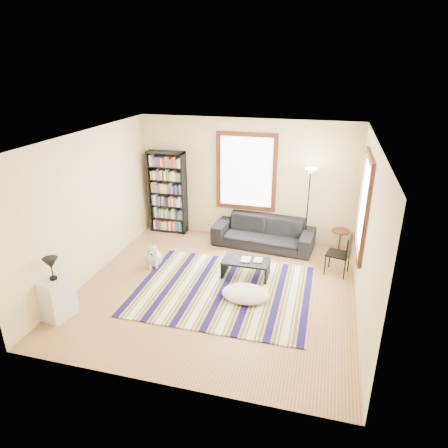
% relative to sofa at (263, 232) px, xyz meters
% --- Properties ---
extents(floor, '(5.00, 5.00, 0.10)m').
position_rel_sofa_xyz_m(floor, '(-0.52, -2.05, -0.38)').
color(floor, '#AC824E').
rests_on(floor, ground).
extents(ceiling, '(5.00, 5.00, 0.10)m').
position_rel_sofa_xyz_m(ceiling, '(-0.52, -2.05, 2.52)').
color(ceiling, white).
rests_on(ceiling, floor).
extents(wall_back, '(5.00, 0.10, 2.80)m').
position_rel_sofa_xyz_m(wall_back, '(-0.52, 0.50, 1.07)').
color(wall_back, beige).
rests_on(wall_back, floor).
extents(wall_front, '(5.00, 0.10, 2.80)m').
position_rel_sofa_xyz_m(wall_front, '(-0.52, -4.60, 1.07)').
color(wall_front, beige).
rests_on(wall_front, floor).
extents(wall_left, '(0.10, 5.00, 2.80)m').
position_rel_sofa_xyz_m(wall_left, '(-3.07, -2.05, 1.07)').
color(wall_left, beige).
rests_on(wall_left, floor).
extents(wall_right, '(0.10, 5.00, 2.80)m').
position_rel_sofa_xyz_m(wall_right, '(2.03, -2.05, 1.07)').
color(wall_right, beige).
rests_on(wall_right, floor).
extents(window_back, '(1.20, 0.06, 1.60)m').
position_rel_sofa_xyz_m(window_back, '(-0.52, 0.42, 1.27)').
color(window_back, white).
rests_on(window_back, wall_back).
extents(window_right, '(0.06, 1.20, 1.60)m').
position_rel_sofa_xyz_m(window_right, '(1.95, -1.25, 1.27)').
color(window_right, white).
rests_on(window_right, wall_right).
extents(rug, '(3.22, 2.58, 0.02)m').
position_rel_sofa_xyz_m(rug, '(-0.39, -2.10, -0.32)').
color(rug, '#110C3E').
rests_on(rug, floor).
extents(sofa, '(2.33, 1.09, 0.66)m').
position_rel_sofa_xyz_m(sofa, '(0.00, 0.00, 0.00)').
color(sofa, black).
rests_on(sofa, floor).
extents(bookshelf, '(0.90, 0.30, 2.00)m').
position_rel_sofa_xyz_m(bookshelf, '(-2.41, 0.27, 0.67)').
color(bookshelf, black).
rests_on(bookshelf, floor).
extents(coffee_table, '(0.97, 0.65, 0.36)m').
position_rel_sofa_xyz_m(coffee_table, '(-0.09, -1.49, -0.15)').
color(coffee_table, black).
rests_on(coffee_table, floor).
extents(book_a, '(0.26, 0.20, 0.02)m').
position_rel_sofa_xyz_m(book_a, '(-0.19, -1.49, 0.04)').
color(book_a, beige).
rests_on(book_a, coffee_table).
extents(book_b, '(0.22, 0.17, 0.02)m').
position_rel_sofa_xyz_m(book_b, '(0.06, -1.44, 0.04)').
color(book_b, beige).
rests_on(book_b, coffee_table).
extents(floor_cushion, '(0.93, 0.74, 0.22)m').
position_rel_sofa_xyz_m(floor_cushion, '(0.07, -2.28, -0.22)').
color(floor_cushion, beige).
rests_on(floor_cushion, floor).
extents(floor_lamp, '(0.36, 0.36, 1.86)m').
position_rel_sofa_xyz_m(floor_lamp, '(0.93, 0.10, 0.60)').
color(floor_lamp, black).
rests_on(floor_lamp, floor).
extents(side_table, '(0.46, 0.46, 0.54)m').
position_rel_sofa_xyz_m(side_table, '(1.68, 0.07, -0.06)').
color(side_table, '#452211').
rests_on(side_table, floor).
extents(folding_chair, '(0.50, 0.49, 0.86)m').
position_rel_sofa_xyz_m(folding_chair, '(1.63, -0.90, 0.10)').
color(folding_chair, black).
rests_on(folding_chair, floor).
extents(white_cabinet, '(0.47, 0.56, 0.70)m').
position_rel_sofa_xyz_m(white_cabinet, '(-2.82, -3.57, 0.02)').
color(white_cabinet, silver).
rests_on(white_cabinet, floor).
extents(table_lamp, '(0.30, 0.30, 0.38)m').
position_rel_sofa_xyz_m(table_lamp, '(-2.82, -3.57, 0.56)').
color(table_lamp, black).
rests_on(table_lamp, white_cabinet).
extents(dog, '(0.55, 0.65, 0.55)m').
position_rel_sofa_xyz_m(dog, '(-2.02, -1.54, -0.06)').
color(dog, '#B8B8B8').
rests_on(dog, floor).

